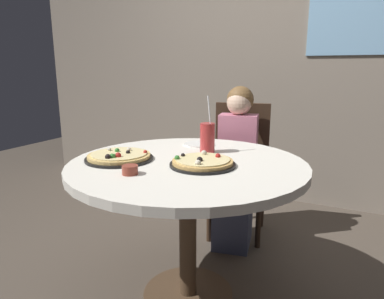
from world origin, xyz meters
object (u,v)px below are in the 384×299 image
object	(u,v)px
dining_table	(188,181)
plate_small	(199,144)
chair_wooden	(240,161)
pizza_cheese	(119,157)
sauce_bowl	(130,170)
pizza_veggie	(202,162)
soda_cup	(207,138)
diner_child	(236,174)

from	to	relation	value
dining_table	plate_small	xyz separation A→B (m)	(-0.10, 0.37, 0.11)
plate_small	chair_wooden	bearing A→B (deg)	80.45
pizza_cheese	dining_table	bearing A→B (deg)	20.41
dining_table	chair_wooden	size ratio (longest dim) A/B	1.23
dining_table	pizza_cheese	size ratio (longest dim) A/B	3.45
dining_table	pizza_cheese	distance (m)	0.37
pizza_cheese	sauce_bowl	bearing A→B (deg)	-42.40
dining_table	plate_small	world-z (taller)	plate_small
dining_table	chair_wooden	bearing A→B (deg)	91.06
chair_wooden	pizza_cheese	bearing A→B (deg)	-106.87
chair_wooden	pizza_veggie	xyz separation A→B (m)	(0.11, -0.93, 0.24)
plate_small	soda_cup	bearing A→B (deg)	-51.73
sauce_bowl	dining_table	bearing A→B (deg)	66.48
sauce_bowl	soda_cup	bearing A→B (deg)	74.94
plate_small	dining_table	bearing A→B (deg)	-74.05
dining_table	plate_small	bearing A→B (deg)	105.95
chair_wooden	diner_child	distance (m)	0.19
pizza_veggie	chair_wooden	bearing A→B (deg)	96.97
sauce_bowl	plate_small	bearing A→B (deg)	87.87
chair_wooden	sauce_bowl	xyz separation A→B (m)	(-0.11, -1.19, 0.24)
soda_cup	plate_small	world-z (taller)	soda_cup
pizza_cheese	plate_small	world-z (taller)	pizza_cheese
chair_wooden	pizza_veggie	size ratio (longest dim) A/B	3.05
dining_table	soda_cup	world-z (taller)	soda_cup
pizza_veggie	sauce_bowl	world-z (taller)	pizza_veggie
diner_child	sauce_bowl	bearing A→B (deg)	-98.06
sauce_bowl	pizza_veggie	bearing A→B (deg)	48.69
pizza_veggie	pizza_cheese	distance (m)	0.43
chair_wooden	pizza_cheese	size ratio (longest dim) A/B	2.80
chair_wooden	sauce_bowl	size ratio (longest dim) A/B	13.57
soda_cup	diner_child	bearing A→B (deg)	89.59
dining_table	sauce_bowl	bearing A→B (deg)	-113.52
chair_wooden	sauce_bowl	bearing A→B (deg)	-95.43
diner_child	pizza_veggie	distance (m)	0.81
dining_table	pizza_cheese	world-z (taller)	pizza_cheese
pizza_veggie	plate_small	size ratio (longest dim) A/B	1.73
diner_child	plate_small	size ratio (longest dim) A/B	6.01
pizza_veggie	soda_cup	xyz separation A→B (m)	(-0.09, 0.26, 0.06)
pizza_cheese	plate_small	distance (m)	0.53
dining_table	plate_small	distance (m)	0.40
pizza_veggie	plate_small	distance (m)	0.45
dining_table	pizza_veggie	xyz separation A→B (m)	(0.10, -0.04, 0.12)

